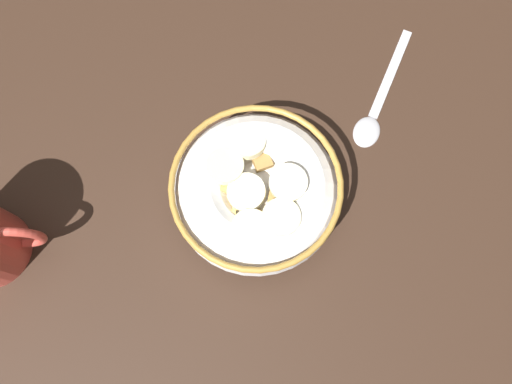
% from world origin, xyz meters
% --- Properties ---
extents(ground_plane, '(1.25, 1.25, 0.02)m').
position_xyz_m(ground_plane, '(0.00, 0.00, -0.01)').
color(ground_plane, '#332116').
extents(cereal_bowl, '(0.16, 0.16, 0.06)m').
position_xyz_m(cereal_bowl, '(-0.00, -0.00, 0.03)').
color(cereal_bowl, white).
rests_on(cereal_bowl, ground_plane).
extents(spoon, '(0.08, 0.14, 0.01)m').
position_xyz_m(spoon, '(0.13, 0.09, 0.00)').
color(spoon, '#B7B7BC').
rests_on(spoon, ground_plane).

